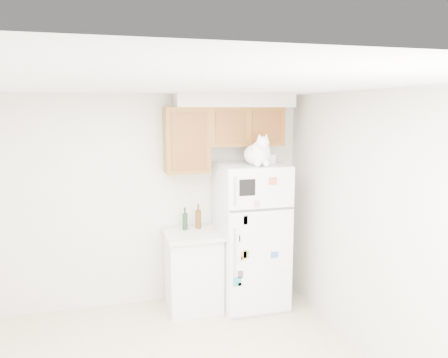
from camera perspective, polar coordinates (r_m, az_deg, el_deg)
name	(u,v)px	position (r m, az deg, el deg)	size (l,w,h in m)	color
room_shell	(176,193)	(3.47, -6.27, -1.80)	(3.84, 4.04, 2.52)	silver
refrigerator	(251,235)	(5.21, 3.58, -7.36)	(0.76, 0.78, 1.70)	white
base_counter	(193,270)	(5.23, -4.05, -11.78)	(0.64, 0.64, 0.92)	white
cat	(259,153)	(4.91, 4.55, 3.36)	(0.36, 0.52, 0.37)	white
storage_box_back	(267,158)	(5.20, 5.69, 2.70)	(0.18, 0.13, 0.10)	white
storage_box_front	(266,160)	(5.07, 5.48, 2.48)	(0.15, 0.11, 0.09)	white
bottle_green	(185,218)	(5.18, -5.12, -5.16)	(0.06, 0.06, 0.27)	#19381E
bottle_amber	(198,216)	(5.21, -3.38, -4.87)	(0.07, 0.07, 0.30)	#593814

